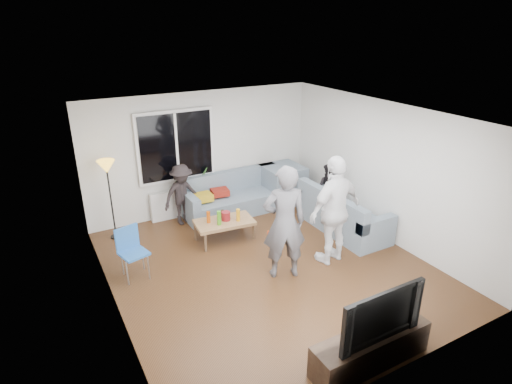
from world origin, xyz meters
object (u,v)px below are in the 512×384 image
sofa_back_section (236,194)px  player_left (284,223)px  spectator_back (182,195)px  player_right (335,210)px  television (376,311)px  sofa_right_section (344,210)px  coffee_table (225,230)px  spectator_right (330,193)px  side_chair (134,254)px  floor_lamp (111,201)px  tv_console (371,349)px

sofa_back_section → player_left: bearing=-99.4°
sofa_back_section → spectator_back: (-1.20, 0.03, 0.21)m
player_right → television: size_ratio=1.61×
sofa_back_section → sofa_right_section: size_ratio=1.15×
television → player_right: bearing=62.6°
coffee_table → spectator_right: 2.31m
coffee_table → spectator_right: bearing=-7.4°
side_chair → player_left: player_left is taller
sofa_right_section → television: size_ratio=1.68×
spectator_back → coffee_table: bearing=-78.3°
floor_lamp → player_left: size_ratio=0.82×
player_left → spectator_right: player_left is taller
sofa_right_section → tv_console: sofa_right_section is taller
spectator_right → tv_console: bearing=-49.9°
side_chair → player_right: 3.38m
sofa_right_section → coffee_table: bearing=71.4°
side_chair → spectator_right: 4.08m
spectator_back → television: size_ratio=1.07×
tv_console → floor_lamp: bearing=112.7°
coffee_table → spectator_back: bearing=112.1°
player_left → spectator_right: bearing=-126.7°
player_right → television: bearing=54.0°
television → side_chair: bearing=121.7°
coffee_table → player_right: 2.20m
sofa_right_section → spectator_right: (0.00, 0.47, 0.20)m
coffee_table → player_right: (1.33, -1.58, 0.76)m
sofa_back_section → spectator_back: spectator_back is taller
tv_console → coffee_table: bearing=93.3°
sofa_right_section → spectator_back: size_ratio=1.57×
sofa_back_section → side_chair: side_chair is taller
side_chair → player_right: (3.14, -1.13, 0.53)m
floor_lamp → television: (2.03, -4.84, 0.00)m
spectator_back → player_right: bearing=-66.7°
player_right → spectator_back: player_right is taller
floor_lamp → tv_console: floor_lamp is taller
floor_lamp → sofa_back_section: bearing=-1.6°
television → spectator_back: bearing=97.7°
sofa_right_section → television: television is taller
spectator_right → player_left: bearing=-75.8°
spectator_back → tv_console: size_ratio=0.80×
spectator_right → television: bearing=-49.9°
player_left → television: 2.19m
floor_lamp → spectator_right: size_ratio=1.26×
player_left → television: size_ratio=1.61×
spectator_right → television: 4.00m
player_left → tv_console: size_ratio=1.20×
coffee_table → tv_console: 3.74m
sofa_back_section → player_right: bearing=-77.8°
floor_lamp → spectator_back: bearing=-1.7°
tv_console → spectator_back: bearing=97.7°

